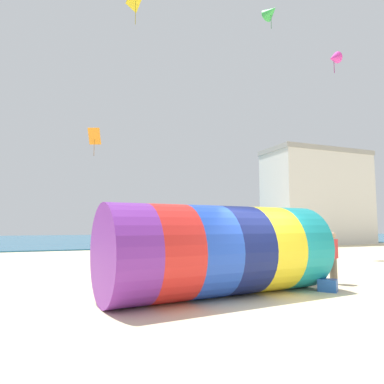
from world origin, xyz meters
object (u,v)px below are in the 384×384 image
(cooler_box, at_px, (328,285))
(kite_magenta_delta, at_px, (334,58))
(giant_inflatable_tube, at_px, (219,250))
(kite_orange_diamond, at_px, (94,137))
(kite_handler, at_px, (333,257))
(kite_green_delta, at_px, (271,12))

(cooler_box, bearing_deg, kite_magenta_delta, 41.01)
(giant_inflatable_tube, distance_m, kite_magenta_delta, 12.09)
(kite_orange_diamond, bearing_deg, kite_magenta_delta, -52.11)
(kite_handler, height_order, kite_magenta_delta, kite_magenta_delta)
(kite_handler, bearing_deg, kite_magenta_delta, 41.54)
(kite_green_delta, height_order, kite_orange_diamond, kite_green_delta)
(giant_inflatable_tube, bearing_deg, kite_orange_diamond, 97.14)
(giant_inflatable_tube, bearing_deg, kite_magenta_delta, 23.17)
(kite_magenta_delta, xyz_separation_m, cooler_box, (-4.55, -3.95, -9.70))
(giant_inflatable_tube, height_order, kite_magenta_delta, kite_magenta_delta)
(giant_inflatable_tube, bearing_deg, kite_green_delta, 47.39)
(kite_magenta_delta, bearing_deg, cooler_box, -138.99)
(kite_green_delta, xyz_separation_m, kite_orange_diamond, (-10.27, 6.88, -7.62))
(giant_inflatable_tube, xyz_separation_m, cooler_box, (3.23, -0.62, -1.07))
(kite_green_delta, xyz_separation_m, kite_magenta_delta, (-0.50, -5.67, -5.93))
(giant_inflatable_tube, distance_m, cooler_box, 3.46)
(kite_green_delta, relative_size, kite_orange_diamond, 0.83)
(giant_inflatable_tube, relative_size, cooler_box, 13.04)
(kite_handler, distance_m, cooler_box, 1.60)
(kite_handler, xyz_separation_m, kite_green_delta, (3.94, 8.71, 14.93))
(giant_inflatable_tube, relative_size, kite_magenta_delta, 6.19)
(kite_magenta_delta, bearing_deg, kite_green_delta, 84.96)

